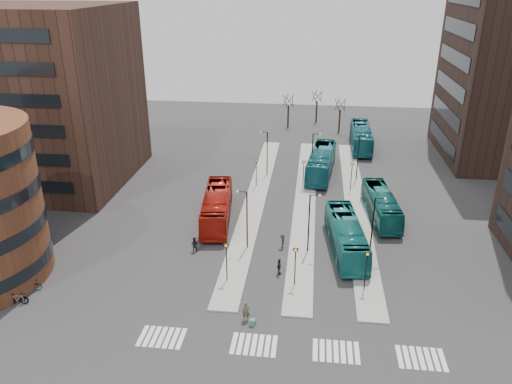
# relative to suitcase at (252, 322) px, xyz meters

# --- Properties ---
(island_left) EXTENTS (2.50, 45.00, 0.15)m
(island_left) POSITION_rel_suitcase_xyz_m (-2.61, 23.79, -0.20)
(island_left) COLOR gray
(island_left) RESTS_ON ground
(island_mid) EXTENTS (2.50, 45.00, 0.15)m
(island_mid) POSITION_rel_suitcase_xyz_m (3.39, 23.79, -0.20)
(island_mid) COLOR gray
(island_mid) RESTS_ON ground
(island_right) EXTENTS (2.50, 45.00, 0.15)m
(island_right) POSITION_rel_suitcase_xyz_m (9.39, 23.79, -0.20)
(island_right) COLOR gray
(island_right) RESTS_ON ground
(suitcase) EXTENTS (0.50, 0.42, 0.55)m
(suitcase) POSITION_rel_suitcase_xyz_m (0.00, 0.00, 0.00)
(suitcase) COLOR navy
(suitcase) RESTS_ON ground
(red_bus) EXTENTS (4.14, 12.15, 3.32)m
(red_bus) POSITION_rel_suitcase_xyz_m (-6.18, 17.75, 1.38)
(red_bus) COLOR #A5160C
(red_bus) RESTS_ON ground
(teal_bus_a) EXTENTS (4.07, 11.79, 3.22)m
(teal_bus_a) POSITION_rel_suitcase_xyz_m (7.66, 12.67, 1.33)
(teal_bus_a) COLOR #156D6C
(teal_bus_a) RESTS_ON ground
(teal_bus_b) EXTENTS (4.28, 12.81, 3.50)m
(teal_bus_b) POSITION_rel_suitcase_xyz_m (5.27, 33.22, 1.48)
(teal_bus_b) COLOR #155F6C
(teal_bus_b) RESTS_ON ground
(teal_bus_c) EXTENTS (3.62, 10.97, 3.00)m
(teal_bus_c) POSITION_rel_suitcase_xyz_m (11.92, 20.63, 1.22)
(teal_bus_c) COLOR #115958
(teal_bus_c) RESTS_ON ground
(teal_bus_d) EXTENTS (3.07, 12.45, 3.46)m
(teal_bus_d) POSITION_rel_suitcase_xyz_m (11.50, 45.66, 1.45)
(teal_bus_d) COLOR #16616E
(teal_bus_d) RESTS_ON ground
(traveller) EXTENTS (0.66, 0.49, 1.68)m
(traveller) POSITION_rel_suitcase_xyz_m (-0.58, 0.56, 0.56)
(traveller) COLOR brown
(traveller) RESTS_ON ground
(commuter_a) EXTENTS (0.78, 0.63, 1.53)m
(commuter_a) POSITION_rel_suitcase_xyz_m (-7.11, 10.67, 0.49)
(commuter_a) COLOR black
(commuter_a) RESTS_ON ground
(commuter_b) EXTENTS (0.61, 0.99, 1.57)m
(commuter_b) POSITION_rel_suitcase_xyz_m (1.51, 7.51, 0.51)
(commuter_b) COLOR black
(commuter_b) RESTS_ON ground
(commuter_c) EXTENTS (0.60, 0.98, 1.46)m
(commuter_c) POSITION_rel_suitcase_xyz_m (1.45, 12.37, 0.46)
(commuter_c) COLOR black
(commuter_c) RESTS_ON ground
(bicycle_near) EXTENTS (1.72, 0.80, 0.87)m
(bicycle_near) POSITION_rel_suitcase_xyz_m (-19.61, 0.77, 0.16)
(bicycle_near) COLOR gray
(bicycle_near) RESTS_ON ground
(bicycle_mid) EXTENTS (1.75, 0.84, 1.01)m
(bicycle_mid) POSITION_rel_suitcase_xyz_m (-19.61, 0.39, 0.23)
(bicycle_mid) COLOR gray
(bicycle_mid) RESTS_ON ground
(bicycle_far) EXTENTS (1.87, 0.83, 0.95)m
(bicycle_far) POSITION_rel_suitcase_xyz_m (-19.61, 2.52, 0.20)
(bicycle_far) COLOR gray
(bicycle_far) RESTS_ON ground
(crosswalk_stripes) EXTENTS (22.35, 2.40, 0.01)m
(crosswalk_stripes) POSITION_rel_suitcase_xyz_m (3.14, -2.21, -0.27)
(crosswalk_stripes) COLOR silver
(crosswalk_stripes) RESTS_ON ground
(office_block) EXTENTS (25.00, 20.12, 22.00)m
(office_block) POSITION_rel_suitcase_xyz_m (-32.61, 27.77, 10.73)
(office_block) COLOR #40271D
(office_block) RESTS_ON ground
(sign_poles) EXTENTS (12.45, 22.12, 3.65)m
(sign_poles) POSITION_rel_suitcase_xyz_m (2.99, 16.79, 2.13)
(sign_poles) COLOR black
(sign_poles) RESTS_ON ground
(lamp_posts) EXTENTS (14.04, 20.24, 6.12)m
(lamp_posts) POSITION_rel_suitcase_xyz_m (4.03, 21.79, 3.30)
(lamp_posts) COLOR black
(lamp_posts) RESTS_ON ground
(bare_trees) EXTENTS (10.97, 8.14, 5.90)m
(bare_trees) POSITION_rel_suitcase_xyz_m (4.06, 56.46, 2.45)
(bare_trees) COLOR black
(bare_trees) RESTS_ON ground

